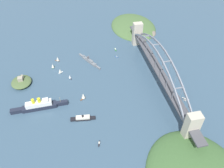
{
  "coord_description": "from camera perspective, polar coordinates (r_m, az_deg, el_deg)",
  "views": [
    {
      "loc": [
        -276.43,
        140.43,
        269.63
      ],
      "look_at": [
        0.0,
        80.3,
        8.0
      ],
      "focal_mm": 36.53,
      "sensor_mm": 36.0,
      "label": 1
    }
  ],
  "objects": [
    {
      "name": "small_boat_5",
      "position": [
        370.95,
        -7.22,
        -2.98
      ],
      "size": [
        8.9,
        9.85,
        12.77
      ],
      "color": "brown",
      "rests_on": "ground"
    },
    {
      "name": "ocean_liner",
      "position": [
        370.71,
        -17.81,
        -5.16
      ],
      "size": [
        11.96,
        87.12,
        21.58
      ],
      "color": "#1E2333",
      "rests_on": "ground"
    },
    {
      "name": "small_boat_7",
      "position": [
        442.23,
        -14.62,
        4.42
      ],
      "size": [
        8.6,
        6.65,
        10.68
      ],
      "color": "#2D6B3D",
      "rests_on": "ground"
    },
    {
      "name": "seaplane_taxiing_near_bridge",
      "position": [
        387.04,
        17.84,
        -3.67
      ],
      "size": [
        9.1,
        9.99,
        4.56
      ],
      "color": "#B7B7B2",
      "rests_on": "ground"
    },
    {
      "name": "small_boat_2",
      "position": [
        457.74,
        -13.48,
        6.14
      ],
      "size": [
        7.15,
        9.29,
        10.88
      ],
      "color": "brown",
      "rests_on": "ground"
    },
    {
      "name": "small_boat_0",
      "position": [
        458.42,
        1.15,
        6.84
      ],
      "size": [
        5.57,
        6.47,
        2.13
      ],
      "color": "#234C8C",
      "rests_on": "ground"
    },
    {
      "name": "small_boat_6",
      "position": [
        319.51,
        -3.23,
        -14.62
      ],
      "size": [
        9.62,
        4.3,
        2.38
      ],
      "color": "black",
      "rests_on": "ground"
    },
    {
      "name": "headland_east_shore",
      "position": [
        563.16,
        5.52,
        13.96
      ],
      "size": [
        133.96,
        103.02,
        23.76
      ],
      "color": "#476638",
      "rests_on": "ground"
    },
    {
      "name": "small_boat_4",
      "position": [
        479.36,
        0.85,
        8.65
      ],
      "size": [
        11.98,
        3.0,
        2.38
      ],
      "color": "#2D6B3D",
      "rests_on": "ground"
    },
    {
      "name": "naval_cruiser",
      "position": [
        446.45,
        -5.72,
        5.81
      ],
      "size": [
        57.27,
        35.03,
        16.38
      ],
      "color": "slate",
      "rests_on": "ground"
    },
    {
      "name": "small_boat_1",
      "position": [
        412.4,
        -10.51,
        1.81
      ],
      "size": [
        7.25,
        5.65,
        8.61
      ],
      "color": "black",
      "rests_on": "ground"
    },
    {
      "name": "small_boat_3",
      "position": [
        427.29,
        -12.88,
        3.22
      ],
      "size": [
        7.44,
        8.49,
        10.48
      ],
      "color": "silver",
      "rests_on": "ground"
    },
    {
      "name": "fort_island_mid_harbor",
      "position": [
        424.98,
        -21.74,
        0.51
      ],
      "size": [
        37.34,
        34.2,
        15.26
      ],
      "color": "#4C6038",
      "rests_on": "ground"
    },
    {
      "name": "harbor_arch_bridge",
      "position": [
        393.7,
        11.52,
        3.72
      ],
      "size": [
        304.16,
        18.47,
        63.28
      ],
      "color": "#BCB29E",
      "rests_on": "ground"
    },
    {
      "name": "ground_plane",
      "position": [
        410.9,
        11.01,
        0.8
      ],
      "size": [
        1400.0,
        1400.0,
        0.0
      ],
      "primitive_type": "plane",
      "color": "#385166"
    },
    {
      "name": "harbor_ferry_steamer",
      "position": [
        345.1,
        -7.34,
        -8.45
      ],
      "size": [
        10.6,
        37.64,
        8.23
      ],
      "color": "black",
      "rests_on": "ground"
    }
  ]
}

